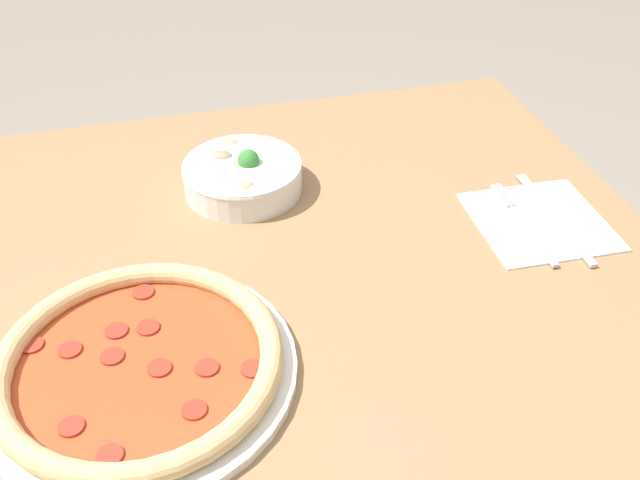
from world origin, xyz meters
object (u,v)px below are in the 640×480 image
(pizza, at_px, (139,365))
(bowl, at_px, (242,174))
(knife, at_px, (557,221))
(fork, at_px, (523,223))

(pizza, distance_m, bowl, 0.37)
(bowl, bearing_deg, knife, -25.48)
(fork, height_order, knife, same)
(knife, bearing_deg, pizza, 105.77)
(knife, bearing_deg, bowl, 66.92)
(bowl, distance_m, knife, 0.46)
(fork, relative_size, knife, 0.86)
(pizza, relative_size, bowl, 1.93)
(fork, xyz_separation_m, knife, (0.05, -0.01, -0.00))
(pizza, height_order, knife, pizza)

